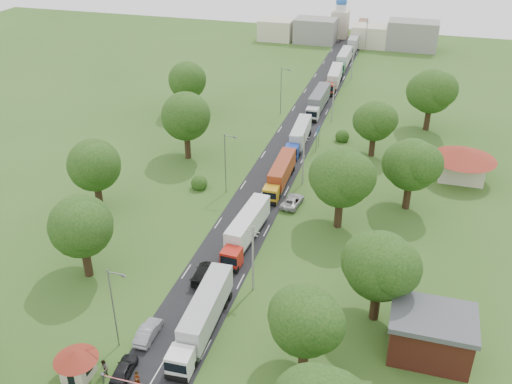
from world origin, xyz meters
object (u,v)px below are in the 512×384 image
at_px(guard_booth, 76,361).
at_px(boom_barrier, 132,383).
at_px(truck_0, 203,316).
at_px(car_lane_mid, 148,332).
at_px(pedestrian_near, 137,380).
at_px(car_lane_front, 124,369).
at_px(info_sign, 318,134).

bearing_deg(guard_booth, boom_barrier, 0.01).
xyz_separation_m(truck_0, car_lane_mid, (-5.39, -2.59, -1.41)).
bearing_deg(truck_0, boom_barrier, -111.32).
height_order(car_lane_mid, pedestrian_near, pedestrian_near).
bearing_deg(truck_0, car_lane_front, -123.65).
distance_m(car_lane_front, car_lane_mid, 5.50).
height_order(guard_booth, car_lane_mid, guard_booth).
bearing_deg(info_sign, pedestrian_near, -95.97).
relative_size(boom_barrier, car_lane_front, 2.14).
xyz_separation_m(boom_barrier, pedestrian_near, (0.34, 0.50, 0.04)).
xyz_separation_m(info_sign, pedestrian_near, (-6.22, -59.50, -2.07)).
height_order(truck_0, pedestrian_near, truck_0).
xyz_separation_m(guard_booth, car_lane_front, (4.20, 1.50, -1.43)).
relative_size(info_sign, car_lane_mid, 0.88).
xyz_separation_m(car_lane_front, car_lane_mid, (0.00, 5.50, 0.03)).
height_order(guard_booth, car_lane_front, guard_booth).
xyz_separation_m(boom_barrier, guard_booth, (-5.84, -0.00, 1.27)).
xyz_separation_m(guard_booth, car_lane_mid, (4.20, 7.00, -1.40)).
bearing_deg(guard_booth, car_lane_front, 19.67).
bearing_deg(info_sign, boom_barrier, -96.24).
bearing_deg(truck_0, info_sign, 86.81).
bearing_deg(car_lane_mid, guard_booth, 57.56).
xyz_separation_m(info_sign, car_lane_front, (-8.20, -58.50, -2.27)).
height_order(boom_barrier, car_lane_mid, car_lane_mid).
bearing_deg(pedestrian_near, car_lane_front, 154.26).
bearing_deg(car_lane_front, pedestrian_near, 147.39).
xyz_separation_m(truck_0, pedestrian_near, (-3.41, -9.09, -1.25)).
distance_m(boom_barrier, info_sign, 60.39).
height_order(guard_booth, pedestrian_near, guard_booth).
bearing_deg(info_sign, car_lane_mid, -98.79).
bearing_deg(truck_0, guard_booth, -134.98).
height_order(info_sign, truck_0, truck_0).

